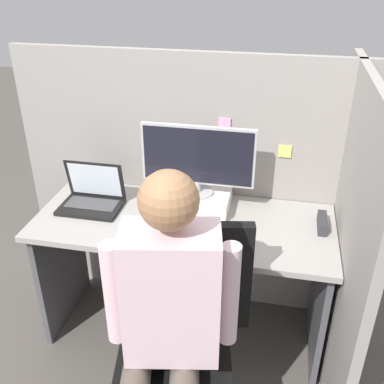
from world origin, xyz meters
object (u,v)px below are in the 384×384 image
laptop (92,198)px  office_chair (183,342)px  monitor (198,158)px  stapler (322,223)px  carrot_toy (179,242)px  paper_box (197,200)px  person (165,321)px

laptop → office_chair: bearing=-44.5°
monitor → stapler: 0.68m
stapler → carrot_toy: stapler is taller
paper_box → person: size_ratio=0.25×
monitor → office_chair: 0.88m
carrot_toy → office_chair: bearing=-74.7°
monitor → person: size_ratio=0.42×
carrot_toy → stapler: bearing=24.4°
monitor → office_chair: size_ratio=0.57×
stapler → office_chair: size_ratio=0.15×
paper_box → stapler: 0.63m
stapler → office_chair: office_chair is taller
carrot_toy → person: 0.50m
monitor → paper_box: bearing=-90.0°
stapler → office_chair: 0.87m
carrot_toy → office_chair: office_chair is taller
laptop → stapler: bearing=1.3°
stapler → person: person is taller
paper_box → carrot_toy: 0.37m
office_chair → person: size_ratio=0.75×
monitor → carrot_toy: monitor is taller
stapler → carrot_toy: bearing=-155.6°
person → stapler: bearing=54.0°
paper_box → stapler: size_ratio=2.17×
paper_box → person: bearing=-86.3°
laptop → office_chair: (0.62, -0.61, -0.27)m
stapler → person: bearing=-126.0°
laptop → carrot_toy: size_ratio=2.37×
stapler → office_chair: bearing=-130.4°
laptop → person: size_ratio=0.23×
paper_box → office_chair: bearing=-83.2°
person → paper_box: bearing=93.7°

